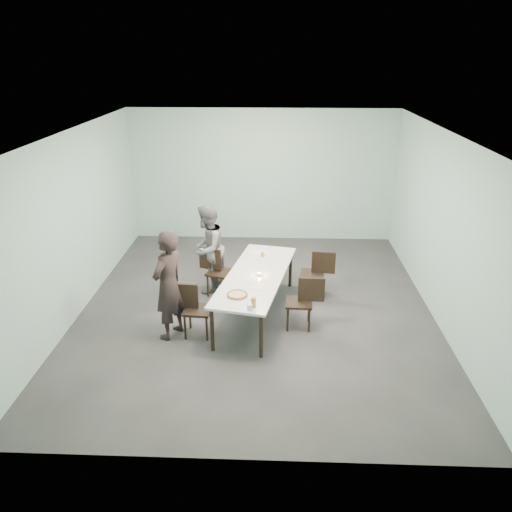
{
  "coord_description": "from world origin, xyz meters",
  "views": [
    {
      "loc": [
        0.31,
        -7.69,
        4.18
      ],
      "look_at": [
        0.0,
        -0.06,
        1.0
      ],
      "focal_mm": 35.0,
      "sensor_mm": 36.0,
      "label": 1
    }
  ],
  "objects_px": {
    "chair_far_right": "(317,271)",
    "tealight": "(259,274)",
    "amber_tumbler": "(263,254)",
    "chair_near_left": "(192,306)",
    "pizza": "(237,295)",
    "chair_near_right": "(304,299)",
    "table": "(256,277)",
    "diner_far": "(207,249)",
    "beer_glass": "(253,302)",
    "side_plate": "(257,288)",
    "water_tumbler": "(250,307)",
    "chair_far_left": "(216,268)",
    "diner_near": "(168,285)"
  },
  "relations": [
    {
      "from": "diner_far",
      "to": "pizza",
      "type": "distance_m",
      "value": 1.84
    },
    {
      "from": "pizza",
      "to": "beer_glass",
      "type": "relative_size",
      "value": 2.27
    },
    {
      "from": "chair_near_left",
      "to": "side_plate",
      "type": "bearing_deg",
      "value": 12.96
    },
    {
      "from": "chair_far_left",
      "to": "chair_near_right",
      "type": "height_order",
      "value": "same"
    },
    {
      "from": "chair_far_left",
      "to": "amber_tumbler",
      "type": "bearing_deg",
      "value": 18.34
    },
    {
      "from": "chair_far_left",
      "to": "amber_tumbler",
      "type": "xyz_separation_m",
      "value": [
        0.85,
        -0.0,
        0.29
      ]
    },
    {
      "from": "chair_far_right",
      "to": "diner_near",
      "type": "distance_m",
      "value": 2.8
    },
    {
      "from": "table",
      "to": "beer_glass",
      "type": "distance_m",
      "value": 1.13
    },
    {
      "from": "chair_near_left",
      "to": "chair_near_right",
      "type": "height_order",
      "value": "same"
    },
    {
      "from": "beer_glass",
      "to": "table",
      "type": "bearing_deg",
      "value": 90.49
    },
    {
      "from": "chair_near_left",
      "to": "diner_far",
      "type": "relative_size",
      "value": 0.53
    },
    {
      "from": "chair_near_right",
      "to": "diner_near",
      "type": "distance_m",
      "value": 2.14
    },
    {
      "from": "beer_glass",
      "to": "tealight",
      "type": "xyz_separation_m",
      "value": [
        0.05,
        1.08,
        -0.05
      ]
    },
    {
      "from": "diner_far",
      "to": "water_tumbler",
      "type": "height_order",
      "value": "diner_far"
    },
    {
      "from": "table",
      "to": "chair_far_left",
      "type": "distance_m",
      "value": 1.1
    },
    {
      "from": "diner_far",
      "to": "chair_near_left",
      "type": "bearing_deg",
      "value": 15.22
    },
    {
      "from": "tealight",
      "to": "amber_tumbler",
      "type": "relative_size",
      "value": 0.7
    },
    {
      "from": "tealight",
      "to": "table",
      "type": "bearing_deg",
      "value": 143.99
    },
    {
      "from": "beer_glass",
      "to": "amber_tumbler",
      "type": "relative_size",
      "value": 1.88
    },
    {
      "from": "diner_near",
      "to": "pizza",
      "type": "xyz_separation_m",
      "value": [
        1.05,
        -0.08,
        -0.1
      ]
    },
    {
      "from": "table",
      "to": "amber_tumbler",
      "type": "relative_size",
      "value": 34.07
    },
    {
      "from": "beer_glass",
      "to": "water_tumbler",
      "type": "distance_m",
      "value": 0.11
    },
    {
      "from": "chair_far_left",
      "to": "chair_far_right",
      "type": "xyz_separation_m",
      "value": [
        1.82,
        -0.04,
        0.0
      ]
    },
    {
      "from": "chair_near_right",
      "to": "amber_tumbler",
      "type": "distance_m",
      "value": 1.36
    },
    {
      "from": "chair_far_left",
      "to": "chair_far_right",
      "type": "distance_m",
      "value": 1.82
    },
    {
      "from": "chair_far_right",
      "to": "tealight",
      "type": "height_order",
      "value": "chair_far_right"
    },
    {
      "from": "chair_near_left",
      "to": "amber_tumbler",
      "type": "distance_m",
      "value": 1.8
    },
    {
      "from": "chair_near_left",
      "to": "chair_far_right",
      "type": "relative_size",
      "value": 1.0
    },
    {
      "from": "table",
      "to": "diner_far",
      "type": "height_order",
      "value": "diner_far"
    },
    {
      "from": "diner_far",
      "to": "beer_glass",
      "type": "bearing_deg",
      "value": 41.13
    },
    {
      "from": "chair_far_left",
      "to": "beer_glass",
      "type": "bearing_deg",
      "value": -49.26
    },
    {
      "from": "chair_far_right",
      "to": "pizza",
      "type": "height_order",
      "value": "chair_far_right"
    },
    {
      "from": "chair_near_left",
      "to": "pizza",
      "type": "xyz_separation_m",
      "value": [
        0.71,
        -0.12,
        0.27
      ]
    },
    {
      "from": "side_plate",
      "to": "beer_glass",
      "type": "height_order",
      "value": "beer_glass"
    },
    {
      "from": "side_plate",
      "to": "tealight",
      "type": "xyz_separation_m",
      "value": [
        0.02,
        0.46,
        0.02
      ]
    },
    {
      "from": "side_plate",
      "to": "water_tumbler",
      "type": "bearing_deg",
      "value": -96.01
    },
    {
      "from": "chair_far_left",
      "to": "beer_glass",
      "type": "distance_m",
      "value": 2.07
    },
    {
      "from": "diner_far",
      "to": "side_plate",
      "type": "bearing_deg",
      "value": 50.48
    },
    {
      "from": "side_plate",
      "to": "diner_far",
      "type": "bearing_deg",
      "value": 123.79
    },
    {
      "from": "pizza",
      "to": "beer_glass",
      "type": "height_order",
      "value": "beer_glass"
    },
    {
      "from": "water_tumbler",
      "to": "diner_far",
      "type": "bearing_deg",
      "value": 112.38
    },
    {
      "from": "table",
      "to": "chair_far_left",
      "type": "bearing_deg",
      "value": 134.68
    },
    {
      "from": "chair_near_left",
      "to": "chair_near_right",
      "type": "relative_size",
      "value": 1.0
    },
    {
      "from": "pizza",
      "to": "amber_tumbler",
      "type": "relative_size",
      "value": 4.25
    },
    {
      "from": "table",
      "to": "chair_near_right",
      "type": "bearing_deg",
      "value": -25.11
    },
    {
      "from": "chair_near_left",
      "to": "tealight",
      "type": "xyz_separation_m",
      "value": [
        1.02,
        0.63,
        0.27
      ]
    },
    {
      "from": "chair_near_right",
      "to": "side_plate",
      "type": "distance_m",
      "value": 0.8
    },
    {
      "from": "beer_glass",
      "to": "pizza",
      "type": "bearing_deg",
      "value": 127.71
    },
    {
      "from": "chair_far_right",
      "to": "beer_glass",
      "type": "height_order",
      "value": "beer_glass"
    },
    {
      "from": "side_plate",
      "to": "table",
      "type": "bearing_deg",
      "value": 93.88
    }
  ]
}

